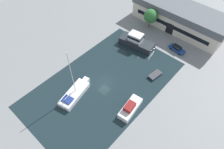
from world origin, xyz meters
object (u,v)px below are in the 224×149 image
Objects in this scene: parked_car at (177,49)px; warehouse_building at (179,17)px; motor_cruiser at (136,42)px; quay_tree_near_building at (151,16)px; small_dinghy at (155,75)px; sailboat_moored at (75,93)px; cabin_boat at (130,108)px.

warehouse_building is at bearing -142.44° from parked_car.
warehouse_building is 2.79× the size of motor_cruiser.
quay_tree_near_building is at bearing -133.16° from warehouse_building.
sailboat_moored is at bearing -113.76° from small_dinghy.
parked_car is at bearing -67.74° from motor_cruiser.
small_dinghy is (10.57, 17.46, -0.41)m from sailboat_moored.
parked_car is at bearing 100.89° from small_dinghy.
motor_cruiser reaches higher than cabin_boat.
small_dinghy is at bearing 90.12° from cabin_boat.
parked_car is 23.82m from cabin_boat.
quay_tree_near_building reaches higher than cabin_boat.
cabin_boat is (14.24, -27.33, -3.23)m from quay_tree_near_building.
warehouse_building is at bearing -22.62° from motor_cruiser.
quay_tree_near_building is at bearing 4.56° from motor_cruiser.
warehouse_building reaches higher than small_dinghy.
warehouse_building is 4.71× the size of quay_tree_near_building.
sailboat_moored is 3.47× the size of small_dinghy.
motor_cruiser is (-4.06, -16.03, -2.07)m from warehouse_building.
sailboat_moored is at bearing -86.20° from quay_tree_near_building.
warehouse_building is 23.12m from small_dinghy.
warehouse_building reaches higher than parked_car.
parked_car is 11.48m from motor_cruiser.
parked_car is at bearing 88.32° from cabin_boat.
motor_cruiser is 21.57m from cabin_boat.
sailboat_moored is (-4.05, -39.40, -2.79)m from warehouse_building.
warehouse_building reaches higher than quay_tree_near_building.
motor_cruiser is at bearing 117.03° from cabin_boat.
quay_tree_near_building is 1.63× the size of small_dinghy.
motor_cruiser is 1.55× the size of cabin_boat.
cabin_boat is at bearing -75.48° from small_dinghy.
motor_cruiser reaches higher than small_dinghy.
sailboat_moored is (2.18, -32.83, -3.42)m from quay_tree_near_building.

